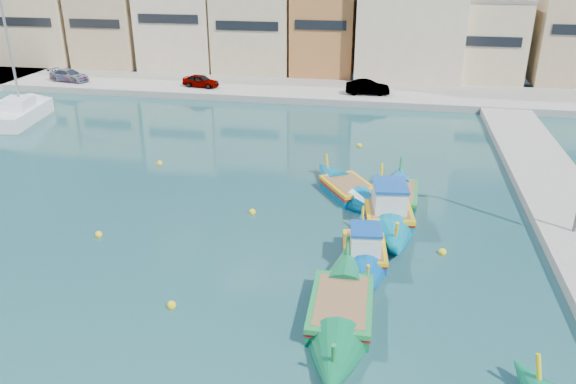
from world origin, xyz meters
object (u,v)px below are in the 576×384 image
(luzzu_green, at_px, (349,191))
(yacht_north, at_px, (31,109))
(luzzu_turquoise_cabin, at_px, (387,211))
(luzzu_blue_south, at_px, (341,311))
(luzzu_blue_cabin, at_px, (364,252))
(luzzu_cyan_mid, at_px, (397,198))

(luzzu_green, relative_size, yacht_north, 0.62)
(luzzu_turquoise_cabin, xyz_separation_m, luzzu_blue_south, (-1.47, -8.79, -0.10))
(luzzu_green, bearing_deg, luzzu_blue_cabin, -79.34)
(luzzu_green, relative_size, luzzu_blue_south, 0.82)
(luzzu_turquoise_cabin, xyz_separation_m, luzzu_green, (-2.16, 2.47, -0.12))
(luzzu_cyan_mid, relative_size, luzzu_blue_south, 0.91)
(luzzu_blue_cabin, relative_size, luzzu_cyan_mid, 0.86)
(luzzu_turquoise_cabin, relative_size, yacht_north, 0.81)
(luzzu_turquoise_cabin, bearing_deg, luzzu_blue_cabin, -101.56)
(luzzu_turquoise_cabin, bearing_deg, yacht_north, 154.26)
(luzzu_blue_cabin, height_order, yacht_north, yacht_north)
(luzzu_green, bearing_deg, luzzu_turquoise_cabin, -48.85)
(luzzu_cyan_mid, relative_size, luzzu_green, 1.11)
(luzzu_blue_cabin, height_order, luzzu_cyan_mid, luzzu_blue_cabin)
(luzzu_blue_cabin, xyz_separation_m, luzzu_green, (-1.28, 6.78, -0.05))
(luzzu_turquoise_cabin, xyz_separation_m, yacht_north, (-29.13, 14.04, 0.11))
(luzzu_turquoise_cabin, height_order, yacht_north, yacht_north)
(luzzu_turquoise_cabin, height_order, luzzu_blue_south, luzzu_turquoise_cabin)
(yacht_north, bearing_deg, luzzu_blue_cabin, -33.01)
(luzzu_cyan_mid, bearing_deg, luzzu_blue_cabin, -102.15)
(luzzu_cyan_mid, relative_size, yacht_north, 0.69)
(luzzu_turquoise_cabin, relative_size, luzzu_green, 1.29)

